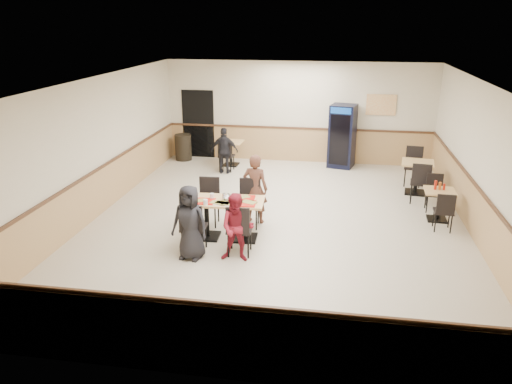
% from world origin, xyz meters
% --- Properties ---
extents(ground, '(10.00, 10.00, 0.00)m').
position_xyz_m(ground, '(0.00, 0.00, 0.00)').
color(ground, beige).
rests_on(ground, ground).
extents(room_shell, '(10.00, 10.00, 10.00)m').
position_xyz_m(room_shell, '(1.78, 2.55, 0.58)').
color(room_shell, silver).
rests_on(room_shell, ground).
extents(main_table, '(1.55, 0.83, 0.81)m').
position_xyz_m(main_table, '(-0.91, -0.95, 0.54)').
color(main_table, black).
rests_on(main_table, ground).
extents(main_chairs, '(1.43, 1.84, 1.03)m').
position_xyz_m(main_chairs, '(-0.96, -0.95, 0.51)').
color(main_chairs, black).
rests_on(main_chairs, ground).
extents(diner_woman_left, '(0.74, 0.55, 1.39)m').
position_xyz_m(diner_woman_left, '(-1.35, -1.89, 0.70)').
color(diner_woman_left, black).
rests_on(diner_woman_left, ground).
extents(diner_woman_right, '(0.62, 0.49, 1.27)m').
position_xyz_m(diner_woman_right, '(-0.49, -1.85, 0.64)').
color(diner_woman_right, maroon).
rests_on(diner_woman_right, ground).
extents(diner_man_opposite, '(0.60, 0.44, 1.50)m').
position_xyz_m(diner_man_opposite, '(-0.47, -0.01, 0.75)').
color(diner_man_opposite, '#543124').
rests_on(diner_man_opposite, ground).
extents(lone_diner, '(0.77, 0.32, 1.31)m').
position_xyz_m(lone_diner, '(-1.91, 3.38, 0.65)').
color(lone_diner, black).
rests_on(lone_diner, ground).
extents(tabletop_clutter, '(1.33, 0.70, 0.12)m').
position_xyz_m(tabletop_clutter, '(-0.93, -1.02, 0.84)').
color(tabletop_clutter, red).
rests_on(tabletop_clutter, main_table).
extents(side_table_near, '(0.67, 0.67, 0.68)m').
position_xyz_m(side_table_near, '(3.43, 0.73, 0.45)').
color(side_table_near, black).
rests_on(side_table_near, ground).
extents(side_table_near_chair_south, '(0.42, 0.42, 0.86)m').
position_xyz_m(side_table_near_chair_south, '(3.43, 0.18, 0.43)').
color(side_table_near_chair_south, black).
rests_on(side_table_near_chair_south, ground).
extents(side_table_near_chair_north, '(0.42, 0.42, 0.86)m').
position_xyz_m(side_table_near_chair_north, '(3.43, 1.27, 0.43)').
color(side_table_near_chair_north, black).
rests_on(side_table_near_chair_north, ground).
extents(side_table_far, '(0.86, 0.86, 0.82)m').
position_xyz_m(side_table_far, '(3.20, 2.48, 0.54)').
color(side_table_far, black).
rests_on(side_table_far, ground).
extents(side_table_far_chair_south, '(0.54, 0.54, 1.03)m').
position_xyz_m(side_table_far_chair_south, '(3.20, 1.82, 0.52)').
color(side_table_far_chair_south, black).
rests_on(side_table_far_chair_south, ground).
extents(side_table_far_chair_north, '(0.54, 0.54, 1.03)m').
position_xyz_m(side_table_far_chair_north, '(3.20, 3.13, 0.52)').
color(side_table_far_chair_north, black).
rests_on(side_table_far_chair_north, ground).
extents(condiment_caddy, '(0.23, 0.06, 0.20)m').
position_xyz_m(condiment_caddy, '(3.40, 0.78, 0.77)').
color(condiment_caddy, '#AE1C0C').
rests_on(condiment_caddy, side_table_near).
extents(back_table, '(0.72, 0.72, 0.73)m').
position_xyz_m(back_table, '(-1.91, 4.20, 0.48)').
color(back_table, black).
rests_on(back_table, ground).
extents(back_table_chair_lone, '(0.45, 0.45, 0.92)m').
position_xyz_m(back_table_chair_lone, '(-1.91, 3.62, 0.46)').
color(back_table_chair_lone, black).
rests_on(back_table_chair_lone, ground).
extents(pepsi_cooler, '(0.83, 0.83, 1.83)m').
position_xyz_m(pepsi_cooler, '(1.34, 4.59, 0.92)').
color(pepsi_cooler, black).
rests_on(pepsi_cooler, ground).
extents(trash_bin, '(0.50, 0.50, 0.80)m').
position_xyz_m(trash_bin, '(-3.49, 4.55, 0.40)').
color(trash_bin, black).
rests_on(trash_bin, ground).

